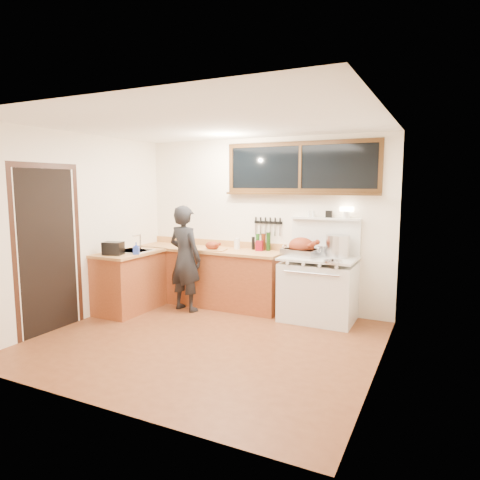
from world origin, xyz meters
The scene contains 20 objects.
ground_plane centered at (0.00, 0.00, -0.01)m, with size 4.00×3.50×0.02m, color brown.
room_shell centered at (0.00, 0.00, 1.65)m, with size 4.10×3.60×2.65m.
counter_back centered at (-0.80, 1.45, 0.45)m, with size 2.44×0.64×1.00m.
counter_left centered at (-1.70, 0.62, 0.45)m, with size 0.64×1.09×0.90m.
sink_unit centered at (-1.68, 0.70, 0.85)m, with size 0.50×0.45×0.37m.
vintage_stove centered at (1.00, 1.41, 0.47)m, with size 1.02×0.74×1.59m.
back_window centered at (0.60, 1.72, 2.06)m, with size 2.32×0.13×0.77m.
left_doorway centered at (-1.99, -0.55, 1.09)m, with size 0.02×1.04×2.17m.
knife_strip centered at (0.10, 1.73, 1.31)m, with size 0.46×0.03×0.28m.
man centered at (-0.94, 1.00, 0.80)m, with size 0.64×0.48×1.59m.
soap_bottle centered at (-1.43, 0.48, 0.99)m, with size 0.10×0.11×0.17m.
toaster centered at (-1.70, 0.30, 0.99)m, with size 0.31×0.25×0.19m.
cutting_board centered at (-0.63, 1.28, 0.95)m, with size 0.45×0.38×0.14m.
roast_turkey centered at (0.75, 1.40, 1.00)m, with size 0.55×0.46×0.26m.
stockpot centered at (1.23, 1.50, 1.05)m, with size 0.35×0.35×0.31m.
saucepan centered at (0.97, 1.70, 0.96)m, with size 0.21×0.29×0.12m.
pot_lid centered at (1.27, 1.10, 0.91)m, with size 0.27×0.27×0.04m.
coffee_tin centered at (0.03, 1.55, 0.98)m, with size 0.11×0.09×0.15m.
pitcher centered at (-0.34, 1.55, 0.99)m, with size 0.11×0.11×0.17m.
bottle_cluster centered at (0.05, 1.63, 1.03)m, with size 0.31×0.07×0.28m.
Camera 1 is at (2.57, -4.33, 1.91)m, focal length 32.00 mm.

